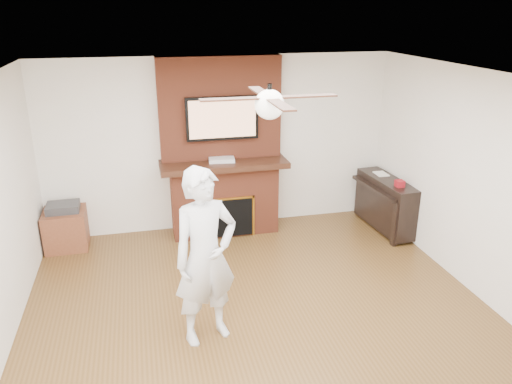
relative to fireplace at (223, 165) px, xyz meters
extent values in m
cube|color=#503517|center=(0.00, -2.55, -1.09)|extent=(5.36, 5.86, 0.18)
cube|color=white|center=(0.00, -2.55, 1.59)|extent=(5.36, 5.86, 0.18)
cube|color=silver|center=(0.00, 0.29, 0.25)|extent=(5.36, 0.18, 2.50)
cube|color=silver|center=(2.59, -2.55, 0.25)|extent=(0.18, 5.86, 2.50)
cube|color=brown|center=(0.00, -0.05, -0.50)|extent=(1.50, 0.50, 1.00)
cube|color=black|center=(0.00, -0.08, 0.04)|extent=(1.78, 0.64, 0.08)
cube|color=brown|center=(0.00, 0.10, 0.79)|extent=(1.70, 0.20, 1.42)
cube|color=black|center=(0.00, -0.30, -0.69)|extent=(0.70, 0.06, 0.55)
cube|color=#BF8C2D|center=(0.00, -0.31, -0.40)|extent=(0.78, 0.02, 0.03)
cube|color=#BF8C2D|center=(-0.38, -0.31, -0.69)|extent=(0.03, 0.02, 0.61)
cube|color=#BF8C2D|center=(0.38, -0.31, -0.69)|extent=(0.03, 0.02, 0.61)
cube|color=black|center=(0.00, -0.04, 0.68)|extent=(1.00, 0.07, 0.60)
cube|color=tan|center=(0.00, -0.08, 0.68)|extent=(0.92, 0.01, 0.52)
cylinder|color=black|center=(0.00, -2.55, 1.43)|extent=(0.04, 0.04, 0.14)
sphere|color=white|center=(0.00, -2.55, 1.32)|extent=(0.26, 0.26, 0.26)
cube|color=black|center=(0.33, -2.55, 1.38)|extent=(0.55, 0.11, 0.01)
cube|color=black|center=(0.00, -2.22, 1.38)|extent=(0.11, 0.55, 0.01)
cube|color=black|center=(-0.33, -2.55, 1.38)|extent=(0.55, 0.11, 0.01)
cube|color=black|center=(0.00, -2.88, 1.38)|extent=(0.11, 0.55, 0.01)
imported|color=silver|center=(-0.60, -2.50, -0.11)|extent=(0.75, 0.62, 1.78)
cube|color=brown|center=(-2.20, -0.07, -0.73)|extent=(0.56, 0.56, 0.53)
cube|color=#2F2F32|center=(-2.20, -0.07, -0.41)|extent=(0.43, 0.35, 0.11)
cube|color=black|center=(2.32, -0.55, -0.58)|extent=(0.44, 1.22, 0.74)
cube|color=black|center=(2.19, -1.08, -0.67)|extent=(0.06, 0.09, 0.64)
cube|color=black|center=(2.19, -0.01, -0.67)|extent=(0.06, 0.09, 0.64)
cube|color=black|center=(2.11, -0.55, -0.33)|extent=(0.21, 1.11, 0.05)
cube|color=silver|center=(2.32, -0.32, -0.21)|extent=(0.17, 0.23, 0.01)
cube|color=maroon|center=(2.32, -0.87, -0.17)|extent=(0.11, 0.11, 0.09)
cube|color=silver|center=(-0.03, -0.10, 0.11)|extent=(0.38, 0.24, 0.05)
cylinder|color=#EA431B|center=(-0.11, -0.24, -0.93)|extent=(0.08, 0.08, 0.12)
cylinder|color=#488C38|center=(0.01, -0.22, -0.95)|extent=(0.07, 0.07, 0.09)
cylinder|color=beige|center=(0.16, -0.16, -0.94)|extent=(0.08, 0.08, 0.11)
cylinder|color=teal|center=(0.25, -0.17, -0.96)|extent=(0.07, 0.07, 0.08)
camera|label=1|loc=(-1.11, -6.70, 2.12)|focal=35.00mm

